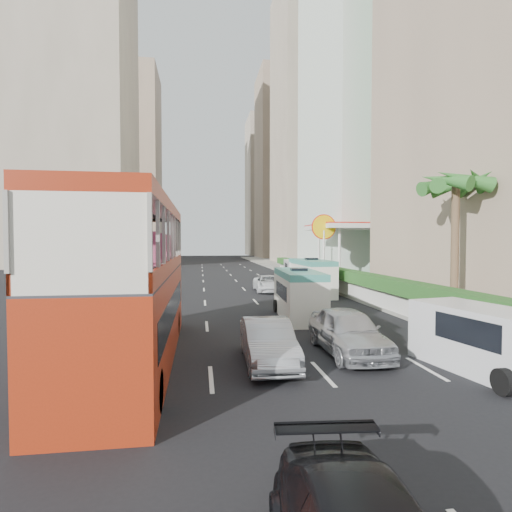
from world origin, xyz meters
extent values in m
plane|color=black|center=(0.00, 0.00, 0.00)|extent=(200.00, 200.00, 0.00)
cube|color=#A22910|center=(-6.00, 0.00, 2.53)|extent=(2.50, 11.00, 5.06)
imported|color=#B1B4B8|center=(-1.81, -0.84, 0.00)|extent=(1.54, 4.18, 1.37)
imported|color=#B1B4B8|center=(1.08, -0.12, 0.00)|extent=(1.83, 4.54, 1.55)
imported|color=silver|center=(1.31, 17.16, 0.00)|extent=(2.16, 4.47, 1.22)
cube|color=silver|center=(0.99, 6.38, 1.19)|extent=(2.08, 5.44, 2.37)
cube|color=silver|center=(4.02, 14.72, 1.27)|extent=(2.06, 5.76, 2.53)
cube|color=silver|center=(4.38, -2.69, 0.94)|extent=(2.71, 4.97, 1.88)
cube|color=silver|center=(4.40, 19.70, 1.12)|extent=(2.99, 5.87, 2.25)
cube|color=#99968C|center=(9.00, 25.00, 0.09)|extent=(6.00, 120.00, 0.18)
cube|color=silver|center=(6.20, 14.00, 0.68)|extent=(0.30, 44.00, 1.00)
cube|color=#2D6626|center=(6.20, 14.00, 1.53)|extent=(1.10, 44.00, 0.70)
cylinder|color=brown|center=(7.80, 4.00, 3.38)|extent=(0.36, 0.36, 6.40)
cube|color=silver|center=(10.00, 23.00, 2.75)|extent=(6.50, 8.00, 5.50)
cube|color=white|center=(18.00, 34.00, 29.00)|extent=(16.00, 18.00, 58.00)
cube|color=#B5A58E|center=(18.00, 58.00, 25.00)|extent=(16.00, 16.00, 50.00)
cube|color=tan|center=(17.00, 82.00, 22.00)|extent=(14.00, 14.00, 44.00)
cube|color=#B5A58E|center=(17.00, 104.00, 20.00)|extent=(14.00, 14.00, 40.00)
cube|color=#B5A58E|center=(-24.00, 55.00, 26.00)|extent=(18.00, 18.00, 52.00)
cube|color=tan|center=(-22.00, 90.00, 23.00)|extent=(16.00, 16.00, 46.00)
camera|label=1|loc=(-3.88, -12.98, 3.80)|focal=28.00mm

